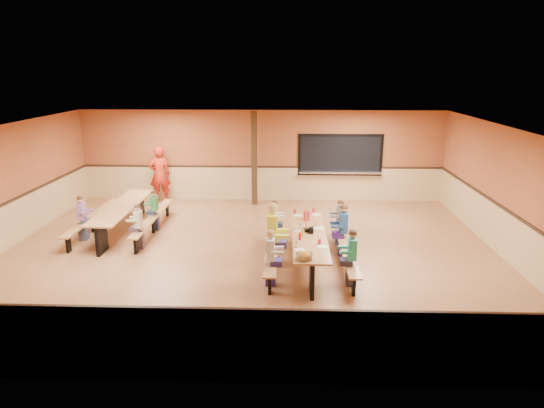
{
  "coord_description": "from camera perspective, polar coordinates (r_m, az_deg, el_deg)",
  "views": [
    {
      "loc": [
        0.92,
        -10.9,
        4.3
      ],
      "look_at": [
        0.52,
        0.32,
        1.15
      ],
      "focal_mm": 32.0,
      "sensor_mm": 36.0,
      "label": 1
    }
  ],
  "objects": [
    {
      "name": "seated_child_navy_right",
      "position": [
        11.54,
        8.38,
        -3.08
      ],
      "size": [
        0.39,
        0.32,
        1.25
      ],
      "primitive_type": null,
      "color": "navy",
      "rests_on": "ground"
    },
    {
      "name": "room_envelope",
      "position": [
        11.52,
        -2.62,
        -2.6
      ],
      "size": [
        12.04,
        10.04,
        3.02
      ],
      "color": "#9A522C",
      "rests_on": "ground"
    },
    {
      "name": "table_paddle",
      "position": [
        10.98,
        4.0,
        -2.54
      ],
      "size": [
        0.16,
        0.16,
        0.56
      ],
      "color": "black",
      "rests_on": "cafeteria_table_main"
    },
    {
      "name": "cafeteria_table_second",
      "position": [
        13.68,
        -17.19,
        -1.06
      ],
      "size": [
        1.91,
        3.7,
        0.74
      ],
      "color": "#A26E40",
      "rests_on": "ground"
    },
    {
      "name": "standing_woman",
      "position": [
        16.36,
        -13.08,
        3.39
      ],
      "size": [
        0.79,
        0.65,
        1.87
      ],
      "primitive_type": "imported",
      "rotation": [
        0.0,
        0.0,
        3.48
      ],
      "color": "#B62214",
      "rests_on": "ground"
    },
    {
      "name": "chip_bowl",
      "position": [
        9.42,
        3.84,
        -6.09
      ],
      "size": [
        0.32,
        0.32,
        0.15
      ],
      "primitive_type": null,
      "color": "orange",
      "rests_on": "cafeteria_table_main"
    },
    {
      "name": "seated_child_tan_sec",
      "position": [
        12.3,
        -15.4,
        -2.6
      ],
      "size": [
        0.33,
        0.27,
        1.13
      ],
      "primitive_type": null,
      "color": "#B4AE93",
      "rests_on": "ground"
    },
    {
      "name": "seated_child_green_sec",
      "position": [
        13.64,
        -13.62,
        -0.73
      ],
      "size": [
        0.32,
        0.26,
        1.11
      ],
      "primitive_type": null,
      "color": "#338141",
      "rests_on": "ground"
    },
    {
      "name": "ground",
      "position": [
        11.76,
        -2.58,
        -5.8
      ],
      "size": [
        12.0,
        12.0,
        0.0
      ],
      "primitive_type": "plane",
      "color": "brown",
      "rests_on": "ground"
    },
    {
      "name": "structural_post",
      "position": [
        15.6,
        -2.1,
        5.32
      ],
      "size": [
        0.18,
        0.18,
        3.0
      ],
      "primitive_type": "cube",
      "color": "black",
      "rests_on": "ground"
    },
    {
      "name": "condiment_mustard",
      "position": [
        10.65,
        3.67,
        -3.41
      ],
      "size": [
        0.06,
        0.06,
        0.17
      ],
      "primitive_type": "cylinder",
      "color": "yellow",
      "rests_on": "cafeteria_table_main"
    },
    {
      "name": "seated_child_teal_right",
      "position": [
        10.02,
        9.36,
        -6.27
      ],
      "size": [
        0.36,
        0.29,
        1.18
      ],
      "primitive_type": null,
      "color": "teal",
      "rests_on": "ground"
    },
    {
      "name": "seated_child_char_right",
      "position": [
        12.31,
        7.98,
        -2.16
      ],
      "size": [
        0.33,
        0.27,
        1.13
      ],
      "primitive_type": null,
      "color": "#4C4F58",
      "rests_on": "ground"
    },
    {
      "name": "napkin_dispenser",
      "position": [
        10.89,
        4.63,
        -3.11
      ],
      "size": [
        0.1,
        0.14,
        0.13
      ],
      "primitive_type": "cube",
      "color": "black",
      "rests_on": "cafeteria_table_main"
    },
    {
      "name": "kitchen_pass_through",
      "position": [
        16.2,
        8.02,
        5.53
      ],
      "size": [
        2.78,
        0.28,
        1.38
      ],
      "color": "black",
      "rests_on": "ground"
    },
    {
      "name": "seated_child_white_left",
      "position": [
        9.89,
        -0.18,
        -6.4
      ],
      "size": [
        0.35,
        0.29,
        1.17
      ],
      "primitive_type": null,
      "color": "silver",
      "rests_on": "ground"
    },
    {
      "name": "condiment_ketchup",
      "position": [
        10.45,
        3.3,
        -3.78
      ],
      "size": [
        0.06,
        0.06,
        0.17
      ],
      "primitive_type": "cylinder",
      "color": "#B2140F",
      "rests_on": "cafeteria_table_main"
    },
    {
      "name": "seated_child_grey_left",
      "position": [
        12.21,
        0.27,
        -2.2
      ],
      "size": [
        0.32,
        0.26,
        1.11
      ],
      "primitive_type": null,
      "color": "silver",
      "rests_on": "ground"
    },
    {
      "name": "seated_adult_yellow",
      "position": [
        10.8,
        0.04,
        -3.68
      ],
      "size": [
        0.48,
        0.4,
        1.44
      ],
      "primitive_type": null,
      "color": "yellow",
      "rests_on": "ground"
    },
    {
      "name": "place_settings",
      "position": [
        10.9,
        4.4,
        -3.13
      ],
      "size": [
        0.65,
        3.3,
        0.11
      ],
      "primitive_type": null,
      "color": "beige",
      "rests_on": "cafeteria_table_main"
    },
    {
      "name": "seated_child_purple_sec",
      "position": [
        13.39,
        -21.43,
        -1.58
      ],
      "size": [
        0.34,
        0.28,
        1.16
      ],
      "primitive_type": null,
      "color": "#885A81",
      "rests_on": "ground"
    },
    {
      "name": "punch_pitcher",
      "position": [
        11.78,
        4.09,
        -1.4
      ],
      "size": [
        0.16,
        0.16,
        0.22
      ],
      "primitive_type": "cylinder",
      "color": "red",
      "rests_on": "cafeteria_table_main"
    },
    {
      "name": "cafeteria_table_main",
      "position": [
        10.99,
        4.37,
        -4.46
      ],
      "size": [
        1.91,
        3.7,
        0.74
      ],
      "color": "#A26E40",
      "rests_on": "ground"
    }
  ]
}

